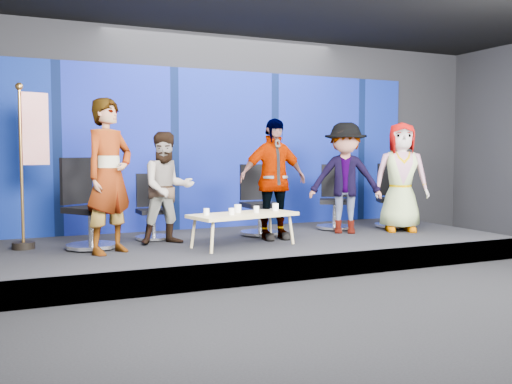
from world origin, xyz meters
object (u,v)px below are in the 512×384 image
panelist_b (167,188)px  chair_c (258,212)px  chair_a (88,219)px  panelist_e (401,177)px  panelist_a (109,176)px  chair_b (153,218)px  chair_e (392,206)px  panelist_d (345,178)px  panelist_c (273,179)px  mug_b (232,211)px  mug_d (256,209)px  mug_c (238,208)px  mug_a (206,212)px  coffee_table (243,216)px  flag_stand (30,162)px  mug_e (275,207)px  chair_d (334,208)px

panelist_b → chair_c: bearing=10.8°
chair_a → panelist_e: size_ratio=0.69×
panelist_a → chair_b: 1.35m
chair_a → chair_b: chair_a is taller
chair_a → chair_e: bearing=-31.4°
chair_b → panelist_d: 2.98m
panelist_a → panelist_e: (4.56, 0.15, -0.10)m
panelist_a → panelist_c: (2.33, 0.20, -0.09)m
mug_b → mug_d: bearing=18.3°
panelist_a → mug_c: 1.74m
panelist_c → panelist_e: (2.22, -0.05, -0.00)m
chair_c → mug_a: size_ratio=12.24×
panelist_b → coffee_table: 1.12m
panelist_c → panelist_d: bearing=6.2°
panelist_d → mug_b: (-2.13, -0.62, -0.37)m
panelist_c → panelist_b: bearing=172.6°
mug_a → mug_d: same height
panelist_c → flag_stand: bearing=170.4°
panelist_e → mug_e: (-2.31, -0.20, -0.37)m
panelist_a → mug_e: (2.25, -0.05, -0.46)m
chair_b → chair_a: bearing=-155.4°
chair_b → panelist_c: bearing=-24.4°
coffee_table → mug_d: 0.22m
mug_d → chair_a: bearing=163.5°
chair_a → mug_d: 2.21m
panelist_a → mug_b: 1.60m
chair_b → mug_c: (0.92, -0.98, 0.18)m
chair_b → panelist_b: (0.09, -0.49, 0.45)m
chair_a → panelist_c: bearing=-39.1°
chair_b → chair_c: chair_c is taller
panelist_b → coffee_table: panelist_b is taller
panelist_d → chair_e: size_ratio=1.61×
panelist_b → panelist_e: panelist_e is taller
panelist_d → mug_b: panelist_d is taller
panelist_a → flag_stand: flag_stand is taller
chair_b → panelist_c: panelist_c is taller
chair_a → chair_b: (0.96, 0.44, -0.08)m
coffee_table → chair_b: bearing=131.0°
panelist_c → mug_d: bearing=-138.4°
chair_c → flag_stand: size_ratio=0.50×
chair_d → panelist_d: panelist_d is taller
panelist_a → chair_e: panelist_a is taller
mug_c → mug_e: mug_c is taller
chair_e → mug_b: chair_e is taller
chair_c → mug_e: bearing=-95.4°
chair_c → panelist_d: panelist_d is taller
mug_e → coffee_table: bearing=-165.9°
panelist_d → panelist_e: size_ratio=0.99×
chair_c → chair_e: (2.42, -0.09, -0.00)m
mug_d → mug_c: bearing=158.0°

